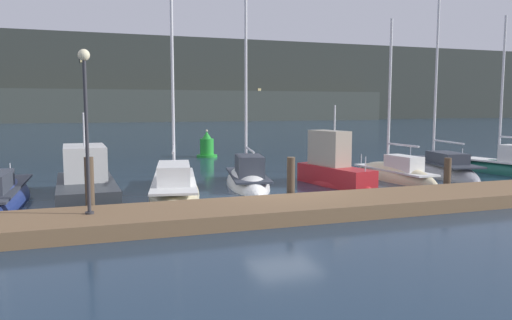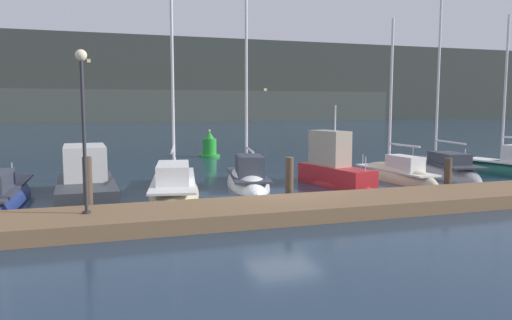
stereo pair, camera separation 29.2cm
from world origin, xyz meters
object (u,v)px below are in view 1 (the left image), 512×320
object	(u,v)px
motorboat_berth_6	(334,175)
sailboat_berth_7	(394,178)
sailboat_berth_8	(438,173)
sailboat_berth_9	(508,171)
sailboat_berth_5	(248,182)
sailboat_berth_4	(174,190)
dock_lamppost	(86,106)
motorboat_berth_3	(86,189)
channel_buoy	(207,147)

from	to	relation	value
motorboat_berth_6	sailboat_berth_7	bearing A→B (deg)	6.96
sailboat_berth_8	sailboat_berth_9	distance (m)	3.66
sailboat_berth_7	sailboat_berth_8	bearing A→B (deg)	15.41
sailboat_berth_5	sailboat_berth_4	bearing A→B (deg)	-162.75
sailboat_berth_5	sailboat_berth_8	xyz separation A→B (m)	(10.22, 0.12, -0.03)
sailboat_berth_4	dock_lamppost	bearing A→B (deg)	-122.94
sailboat_berth_7	sailboat_berth_4	bearing A→B (deg)	-178.42
sailboat_berth_5	motorboat_berth_6	world-z (taller)	sailboat_berth_5
sailboat_berth_8	sailboat_berth_9	bearing A→B (deg)	-14.61
sailboat_berth_7	dock_lamppost	xyz separation A→B (m)	(-13.62, -5.28, 3.34)
motorboat_berth_3	sailboat_berth_9	bearing A→B (deg)	0.09
sailboat_berth_5	sailboat_berth_7	distance (m)	7.03
sailboat_berth_4	channel_buoy	world-z (taller)	sailboat_berth_4
sailboat_berth_9	channel_buoy	size ratio (longest dim) A/B	4.64
motorboat_berth_3	dock_lamppost	size ratio (longest dim) A/B	1.43
sailboat_berth_5	sailboat_berth_8	distance (m)	10.22
motorboat_berth_6	dock_lamppost	bearing A→B (deg)	-154.57
sailboat_berth_5	sailboat_berth_7	xyz separation A→B (m)	(6.99, -0.77, -0.03)
sailboat_berth_4	sailboat_berth_8	world-z (taller)	sailboat_berth_4
channel_buoy	sailboat_berth_4	bearing A→B (deg)	-108.54
sailboat_berth_5	sailboat_berth_9	xyz separation A→B (m)	(13.77, -0.80, 0.03)
sailboat_berth_5	channel_buoy	distance (m)	12.73
motorboat_berth_3	sailboat_berth_8	bearing A→B (deg)	3.23
sailboat_berth_4	dock_lamppost	distance (m)	6.80
motorboat_berth_3	sailboat_berth_4	xyz separation A→B (m)	(3.31, -0.22, -0.19)
sailboat_berth_7	sailboat_berth_8	world-z (taller)	sailboat_berth_8
sailboat_berth_8	channel_buoy	distance (m)	15.46
motorboat_berth_6	sailboat_berth_9	size ratio (longest dim) A/B	0.54
motorboat_berth_6	dock_lamppost	xyz separation A→B (m)	(-10.22, -4.86, 2.98)
channel_buoy	dock_lamppost	bearing A→B (deg)	-112.72
sailboat_berth_5	sailboat_berth_9	distance (m)	13.79
sailboat_berth_9	sailboat_berth_5	bearing A→B (deg)	176.67
sailboat_berth_4	channel_buoy	bearing A→B (deg)	71.46
sailboat_berth_4	sailboat_berth_5	distance (m)	3.56
sailboat_berth_5	dock_lamppost	xyz separation A→B (m)	(-6.63, -6.04, 3.31)
motorboat_berth_3	motorboat_berth_6	xyz separation A→B (m)	(10.30, -0.35, 0.13)
motorboat_berth_6	sailboat_berth_9	distance (m)	10.18
sailboat_berth_7	sailboat_berth_9	size ratio (longest dim) A/B	0.95
sailboat_berth_9	channel_buoy	world-z (taller)	sailboat_berth_9
channel_buoy	motorboat_berth_6	bearing A→B (deg)	-80.21
sailboat_berth_8	sailboat_berth_4	bearing A→B (deg)	-175.06
motorboat_berth_3	sailboat_berth_5	xyz separation A→B (m)	(6.70, 0.83, -0.20)
motorboat_berth_6	sailboat_berth_7	xyz separation A→B (m)	(3.39, 0.41, -0.35)
motorboat_berth_3	sailboat_berth_7	distance (m)	13.69
motorboat_berth_6	sailboat_berth_8	distance (m)	6.76
sailboat_berth_7	channel_buoy	size ratio (longest dim) A/B	4.42
motorboat_berth_6	sailboat_berth_8	xyz separation A→B (m)	(6.63, 1.31, -0.36)
channel_buoy	sailboat_berth_7	bearing A→B (deg)	-66.71
channel_buoy	dock_lamppost	size ratio (longest dim) A/B	0.41
motorboat_berth_3	sailboat_berth_4	world-z (taller)	sailboat_berth_4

